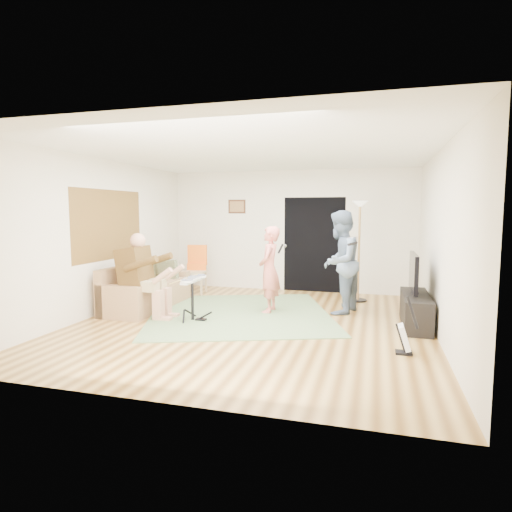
{
  "coord_description": "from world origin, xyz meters",
  "views": [
    {
      "loc": [
        1.87,
        -6.47,
        1.79
      ],
      "look_at": [
        -0.03,
        0.3,
        1.06
      ],
      "focal_mm": 30.0,
      "sensor_mm": 36.0,
      "label": 1
    }
  ],
  "objects_px": {
    "singer": "(269,270)",
    "guitarist": "(340,262)",
    "tv_cabinet": "(416,310)",
    "television": "(414,272)",
    "sofa": "(143,293)",
    "guitar_spare": "(405,337)",
    "dining_chair": "(196,276)",
    "drum_kit": "(192,301)",
    "torchiere_lamp": "(359,233)"
  },
  "relations": [
    {
      "from": "guitarist",
      "to": "television",
      "type": "bearing_deg",
      "value": 79.87
    },
    {
      "from": "singer",
      "to": "drum_kit",
      "type": "bearing_deg",
      "value": -50.93
    },
    {
      "from": "guitarist",
      "to": "tv_cabinet",
      "type": "relative_size",
      "value": 1.29
    },
    {
      "from": "television",
      "to": "torchiere_lamp",
      "type": "bearing_deg",
      "value": 118.22
    },
    {
      "from": "singer",
      "to": "television",
      "type": "bearing_deg",
      "value": 81.92
    },
    {
      "from": "sofa",
      "to": "guitarist",
      "type": "height_order",
      "value": "guitarist"
    },
    {
      "from": "sofa",
      "to": "television",
      "type": "bearing_deg",
      "value": -0.03
    },
    {
      "from": "guitar_spare",
      "to": "television",
      "type": "distance_m",
      "value": 1.59
    },
    {
      "from": "dining_chair",
      "to": "guitarist",
      "type": "bearing_deg",
      "value": -24.87
    },
    {
      "from": "guitarist",
      "to": "dining_chair",
      "type": "relative_size",
      "value": 1.72
    },
    {
      "from": "dining_chair",
      "to": "torchiere_lamp",
      "type": "bearing_deg",
      "value": -5.44
    },
    {
      "from": "torchiere_lamp",
      "to": "television",
      "type": "bearing_deg",
      "value": -61.78
    },
    {
      "from": "torchiere_lamp",
      "to": "dining_chair",
      "type": "relative_size",
      "value": 1.9
    },
    {
      "from": "tv_cabinet",
      "to": "drum_kit",
      "type": "bearing_deg",
      "value": -169.52
    },
    {
      "from": "guitar_spare",
      "to": "dining_chair",
      "type": "xyz_separation_m",
      "value": [
        -4.16,
        3.0,
        0.16
      ]
    },
    {
      "from": "torchiere_lamp",
      "to": "tv_cabinet",
      "type": "xyz_separation_m",
      "value": [
        0.95,
        -1.67,
        -1.12
      ]
    },
    {
      "from": "sofa",
      "to": "torchiere_lamp",
      "type": "xyz_separation_m",
      "value": [
        3.84,
        1.67,
        1.1
      ]
    },
    {
      "from": "singer",
      "to": "television",
      "type": "distance_m",
      "value": 2.4
    },
    {
      "from": "guitarist",
      "to": "tv_cabinet",
      "type": "xyz_separation_m",
      "value": [
        1.23,
        -0.56,
        -0.65
      ]
    },
    {
      "from": "drum_kit",
      "to": "singer",
      "type": "height_order",
      "value": "singer"
    },
    {
      "from": "television",
      "to": "tv_cabinet",
      "type": "bearing_deg",
      "value": 0.0
    },
    {
      "from": "singer",
      "to": "guitarist",
      "type": "relative_size",
      "value": 0.85
    },
    {
      "from": "guitar_spare",
      "to": "television",
      "type": "bearing_deg",
      "value": 82.43
    },
    {
      "from": "guitar_spare",
      "to": "television",
      "type": "height_order",
      "value": "television"
    },
    {
      "from": "guitarist",
      "to": "dining_chair",
      "type": "xyz_separation_m",
      "value": [
        -3.18,
        1.0,
        -0.53
      ]
    },
    {
      "from": "television",
      "to": "guitar_spare",
      "type": "bearing_deg",
      "value": -97.57
    },
    {
      "from": "drum_kit",
      "to": "guitar_spare",
      "type": "xyz_separation_m",
      "value": [
        3.26,
        -0.8,
        -0.11
      ]
    },
    {
      "from": "dining_chair",
      "to": "television",
      "type": "distance_m",
      "value": 4.65
    },
    {
      "from": "sofa",
      "to": "singer",
      "type": "xyz_separation_m",
      "value": [
        2.36,
        0.27,
        0.5
      ]
    },
    {
      "from": "dining_chair",
      "to": "sofa",
      "type": "bearing_deg",
      "value": -111.39
    },
    {
      "from": "singer",
      "to": "dining_chair",
      "type": "bearing_deg",
      "value": -124.51
    },
    {
      "from": "sofa",
      "to": "drum_kit",
      "type": "relative_size",
      "value": 2.72
    },
    {
      "from": "tv_cabinet",
      "to": "dining_chair",
      "type": "bearing_deg",
      "value": 160.57
    },
    {
      "from": "sofa",
      "to": "guitarist",
      "type": "xyz_separation_m",
      "value": [
        3.56,
        0.55,
        0.63
      ]
    },
    {
      "from": "dining_chair",
      "to": "singer",
      "type": "bearing_deg",
      "value": -40.41
    },
    {
      "from": "guitarist",
      "to": "tv_cabinet",
      "type": "bearing_deg",
      "value": 80.78
    },
    {
      "from": "tv_cabinet",
      "to": "television",
      "type": "xyz_separation_m",
      "value": [
        -0.05,
        0.0,
        0.6
      ]
    },
    {
      "from": "dining_chair",
      "to": "guitar_spare",
      "type": "bearing_deg",
      "value": -43.22
    },
    {
      "from": "television",
      "to": "singer",
      "type": "bearing_deg",
      "value": 173.47
    },
    {
      "from": "guitar_spare",
      "to": "tv_cabinet",
      "type": "distance_m",
      "value": 1.47
    },
    {
      "from": "guitar_spare",
      "to": "dining_chair",
      "type": "distance_m",
      "value": 5.13
    },
    {
      "from": "sofa",
      "to": "guitarist",
      "type": "relative_size",
      "value": 1.11
    },
    {
      "from": "guitarist",
      "to": "dining_chair",
      "type": "bearing_deg",
      "value": -92.24
    },
    {
      "from": "torchiere_lamp",
      "to": "tv_cabinet",
      "type": "relative_size",
      "value": 1.42
    },
    {
      "from": "sofa",
      "to": "drum_kit",
      "type": "height_order",
      "value": "sofa"
    },
    {
      "from": "singer",
      "to": "tv_cabinet",
      "type": "distance_m",
      "value": 2.5
    },
    {
      "from": "guitarist",
      "to": "guitar_spare",
      "type": "height_order",
      "value": "guitarist"
    },
    {
      "from": "dining_chair",
      "to": "tv_cabinet",
      "type": "height_order",
      "value": "dining_chair"
    },
    {
      "from": "drum_kit",
      "to": "tv_cabinet",
      "type": "bearing_deg",
      "value": 10.48
    },
    {
      "from": "dining_chair",
      "to": "television",
      "type": "height_order",
      "value": "television"
    }
  ]
}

